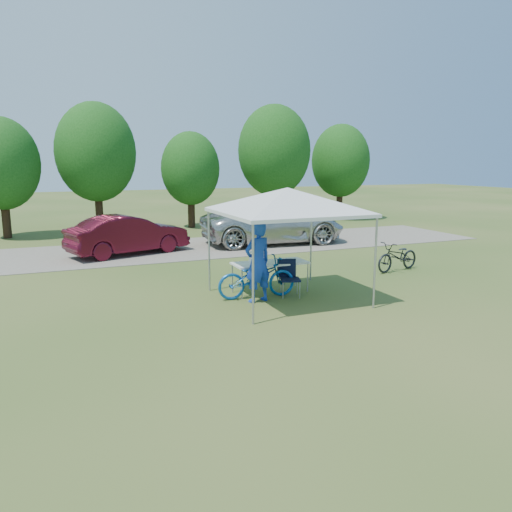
{
  "coord_description": "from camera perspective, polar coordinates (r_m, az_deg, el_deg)",
  "views": [
    {
      "loc": [
        -5.27,
        -10.68,
        3.33
      ],
      "look_at": [
        0.03,
        2.0,
        0.72
      ],
      "focal_mm": 35.0,
      "sensor_mm": 36.0,
      "label": 1
    }
  ],
  "objects": [
    {
      "name": "ice_cream_cup",
      "position": [
        12.93,
        3.51,
        -0.48
      ],
      "size": [
        0.07,
        0.07,
        0.05
      ],
      "primitive_type": "cylinder",
      "color": "yellow",
      "rests_on": "folding_table"
    },
    {
      "name": "cooler",
      "position": [
        12.63,
        0.25,
        -0.14
      ],
      "size": [
        0.42,
        0.28,
        0.3
      ],
      "color": "white",
      "rests_on": "folding_table"
    },
    {
      "name": "folding_table",
      "position": [
        12.8,
        1.63,
        -0.9
      ],
      "size": [
        1.93,
        0.8,
        0.79
      ],
      "color": "white",
      "rests_on": "ground"
    },
    {
      "name": "minivan",
      "position": [
        20.57,
        1.98,
        3.77
      ],
      "size": [
        6.05,
        3.12,
        1.63
      ],
      "primitive_type": "imported",
      "rotation": [
        0.0,
        0.0,
        1.5
      ],
      "color": "beige",
      "rests_on": "gravel_strip"
    },
    {
      "name": "sedan",
      "position": [
        18.66,
        -14.38,
        2.39
      ],
      "size": [
        4.57,
        2.75,
        1.42
      ],
      "primitive_type": "imported",
      "rotation": [
        0.0,
        0.0,
        1.88
      ],
      "color": "#490C1A",
      "rests_on": "gravel_strip"
    },
    {
      "name": "bike_dark",
      "position": [
        15.97,
        15.93,
        -0.03
      ],
      "size": [
        1.85,
        1.0,
        0.93
      ],
      "primitive_type": "imported",
      "rotation": [
        0.0,
        0.0,
        -1.34
      ],
      "color": "black",
      "rests_on": "ground"
    },
    {
      "name": "treeline",
      "position": [
        25.23,
        -11.51,
        10.99
      ],
      "size": [
        24.89,
        4.28,
        6.3
      ],
      "color": "#382314",
      "rests_on": "ground"
    },
    {
      "name": "gravel_strip",
      "position": [
        19.7,
        -6.82,
        0.95
      ],
      "size": [
        24.0,
        5.0,
        0.02
      ],
      "primitive_type": "cube",
      "color": "gray",
      "rests_on": "ground"
    },
    {
      "name": "ground",
      "position": [
        12.37,
        3.46,
        -4.9
      ],
      "size": [
        100.0,
        100.0,
        0.0
      ],
      "primitive_type": "plane",
      "color": "#2D5119",
      "rests_on": "ground"
    },
    {
      "name": "cyclist",
      "position": [
        11.9,
        0.2,
        -0.69
      ],
      "size": [
        0.8,
        0.62,
        1.95
      ],
      "primitive_type": "imported",
      "rotation": [
        0.0,
        0.0,
        3.38
      ],
      "color": "#163AB4",
      "rests_on": "ground"
    },
    {
      "name": "canopy",
      "position": [
        11.93,
        3.61,
        7.45
      ],
      "size": [
        4.53,
        4.53,
        3.0
      ],
      "color": "#A5A5AA",
      "rests_on": "ground"
    },
    {
      "name": "bike_blue",
      "position": [
        12.33,
        0.07,
        -2.46
      ],
      "size": [
        2.02,
        0.84,
        1.04
      ],
      "primitive_type": "imported",
      "rotation": [
        0.0,
        0.0,
        1.49
      ],
      "color": "#12529F",
      "rests_on": "ground"
    },
    {
      "name": "folding_chair",
      "position": [
        12.55,
        3.73,
        -2.11
      ],
      "size": [
        0.59,
        0.62,
        0.92
      ],
      "rotation": [
        0.0,
        0.0,
        -0.33
      ],
      "color": "black",
      "rests_on": "ground"
    }
  ]
}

